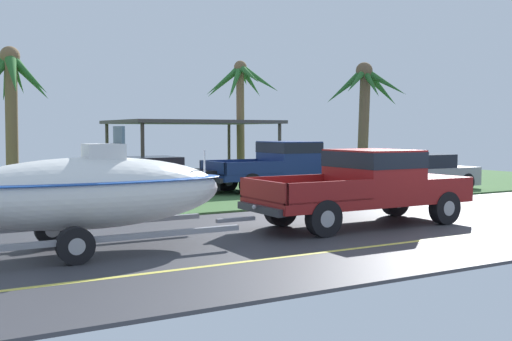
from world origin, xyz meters
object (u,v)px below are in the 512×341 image
object	(u,v)px
palm_tree_far_left	(365,96)
boat_on_trailer	(89,192)
pickup_truck_towing	(372,183)
palm_tree_near_left	(240,90)
parked_sedan_far	(419,173)
carport_awning	(191,123)
parked_sedan_near	(143,178)
parked_pickup_background	(288,163)
palm_tree_mid	(11,89)

from	to	relation	value
palm_tree_far_left	boat_on_trailer	bearing A→B (deg)	-147.53
pickup_truck_towing	palm_tree_near_left	world-z (taller)	palm_tree_near_left
parked_sedan_far	palm_tree_far_left	size ratio (longest dim) A/B	0.89
boat_on_trailer	carport_awning	world-z (taller)	carport_awning
parked_sedan_near	pickup_truck_towing	bearing A→B (deg)	-71.36
parked_sedan_near	palm_tree_near_left	distance (m)	9.91
boat_on_trailer	palm_tree_far_left	bearing A→B (deg)	32.47
pickup_truck_towing	parked_sedan_far	xyz separation A→B (m)	(6.98, 5.55, -0.34)
parked_pickup_background	parked_sedan_near	xyz separation A→B (m)	(-5.50, 0.47, -0.37)
boat_on_trailer	palm_tree_near_left	distance (m)	18.42
pickup_truck_towing	parked_sedan_near	xyz separation A→B (m)	(-2.83, 8.40, -0.34)
parked_pickup_background	parked_sedan_far	world-z (taller)	parked_pickup_background
parked_pickup_background	parked_sedan_far	distance (m)	4.94
pickup_truck_towing	palm_tree_near_left	xyz separation A→B (m)	(4.15, 14.49, 3.16)
parked_sedan_far	palm_tree_near_left	xyz separation A→B (m)	(-2.82, 8.94, 3.50)
parked_pickup_background	parked_sedan_near	world-z (taller)	parked_pickup_background
pickup_truck_towing	palm_tree_far_left	size ratio (longest dim) A/B	1.11
parked_sedan_near	palm_tree_mid	xyz separation A→B (m)	(-3.95, 1.23, 2.92)
parked_pickup_background	carport_awning	world-z (taller)	carport_awning
boat_on_trailer	palm_tree_mid	world-z (taller)	palm_tree_mid
parked_sedan_far	palm_tree_far_left	world-z (taller)	palm_tree_far_left
parked_sedan_near	carport_awning	bearing A→B (deg)	49.43
boat_on_trailer	palm_tree_mid	size ratio (longest dim) A/B	1.29
boat_on_trailer	parked_sedan_near	world-z (taller)	boat_on_trailer
parked_sedan_far	palm_tree_near_left	size ratio (longest dim) A/B	0.81
parked_sedan_far	palm_tree_mid	size ratio (longest dim) A/B	0.91
palm_tree_far_left	parked_sedan_near	bearing A→B (deg)	-177.53
parked_pickup_background	pickup_truck_towing	bearing A→B (deg)	-108.60
palm_tree_mid	palm_tree_near_left	bearing A→B (deg)	23.99
parked_sedan_far	palm_tree_mid	distance (m)	14.64
pickup_truck_towing	parked_sedan_far	bearing A→B (deg)	38.49
parked_pickup_background	palm_tree_mid	bearing A→B (deg)	169.79
boat_on_trailer	palm_tree_mid	distance (m)	9.94
boat_on_trailer	palm_tree_near_left	size ratio (longest dim) A/B	1.15
parked_sedan_far	carport_awning	size ratio (longest dim) A/B	0.70
palm_tree_mid	parked_sedan_far	bearing A→B (deg)	-16.50
carport_awning	palm_tree_near_left	xyz separation A→B (m)	(3.33, 1.83, 1.61)
palm_tree_near_left	parked_sedan_near	bearing A→B (deg)	-138.91
pickup_truck_towing	palm_tree_mid	xyz separation A→B (m)	(-6.78, 9.63, 2.58)
boat_on_trailer	parked_pickup_background	bearing A→B (deg)	39.94
parked_sedan_near	parked_sedan_far	size ratio (longest dim) A/B	1.05
palm_tree_mid	palm_tree_far_left	xyz separation A→B (m)	(13.85, -0.80, 0.11)
parked_pickup_background	carport_awning	distance (m)	5.31
parked_sedan_near	palm_tree_far_left	bearing A→B (deg)	2.47
parked_sedan_near	parked_sedan_far	world-z (taller)	same
pickup_truck_towing	parked_sedan_near	bearing A→B (deg)	108.64
carport_awning	pickup_truck_towing	bearing A→B (deg)	-93.70
parked_pickup_background	palm_tree_far_left	distance (m)	5.23
boat_on_trailer	parked_sedan_near	xyz separation A→B (m)	(3.96, 8.40, -0.44)
boat_on_trailer	parked_sedan_far	distance (m)	14.86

